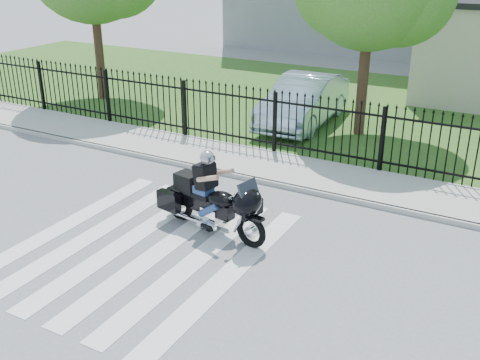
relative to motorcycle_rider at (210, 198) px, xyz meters
The scene contains 8 objects.
ground 1.68m from the motorcycle_rider, 122.25° to the right, with size 120.00×120.00×0.00m, color slate.
crosswalk 1.67m from the motorcycle_rider, 122.25° to the right, with size 5.00×5.50×0.01m, color silver, non-canonical shape.
sidewalk 3.87m from the motorcycle_rider, 102.22° to the left, with size 40.00×2.00×0.12m, color #ADAAA3.
curb 2.92m from the motorcycle_rider, 106.49° to the left, with size 40.00×0.12×0.12m, color #ADAAA3.
grass_strip 10.78m from the motorcycle_rider, 94.30° to the left, with size 40.00×12.00×0.02m, color #26571E.
iron_fence 4.79m from the motorcycle_rider, 99.68° to the left, with size 26.00×0.04×1.80m.
motorcycle_rider is the anchor object (origin of this frame).
parked_car 7.89m from the motorcycle_rider, 98.99° to the left, with size 1.66×4.76×1.57m, color #ADC8D9.
Camera 1 is at (6.35, -7.52, 5.51)m, focal length 42.00 mm.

